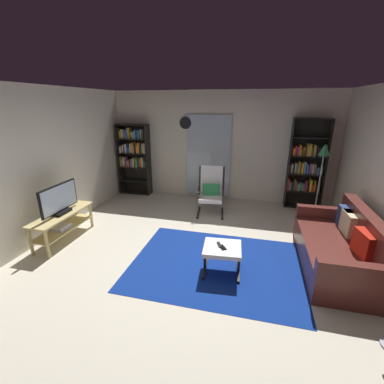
% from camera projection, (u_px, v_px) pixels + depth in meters
% --- Properties ---
extents(ground_plane, '(7.02, 7.02, 0.00)m').
position_uv_depth(ground_plane, '(191.00, 257.00, 4.11)').
color(ground_plane, beige).
extents(wall_back, '(5.60, 0.06, 2.60)m').
position_uv_depth(wall_back, '(220.00, 147.00, 6.36)').
color(wall_back, beige).
rests_on(wall_back, ground).
extents(wall_left, '(0.06, 6.00, 2.60)m').
position_uv_depth(wall_left, '(33.00, 167.00, 4.31)').
color(wall_left, beige).
rests_on(wall_left, ground).
extents(glass_door_panel, '(1.10, 0.01, 2.00)m').
position_uv_depth(glass_door_panel, '(208.00, 157.00, 6.44)').
color(glass_door_panel, silver).
extents(area_rug, '(2.49, 1.90, 0.01)m').
position_uv_depth(area_rug, '(215.00, 264.00, 3.93)').
color(area_rug, navy).
rests_on(area_rug, ground).
extents(tv_stand, '(0.41, 1.24, 0.51)m').
position_uv_depth(tv_stand, '(63.00, 223.00, 4.54)').
color(tv_stand, tan).
rests_on(tv_stand, ground).
extents(television, '(0.20, 0.84, 0.51)m').
position_uv_depth(television, '(59.00, 200.00, 4.42)').
color(television, black).
rests_on(television, tv_stand).
extents(bookshelf_near_tv, '(0.80, 0.30, 1.81)m').
position_uv_depth(bookshelf_near_tv, '(134.00, 154.00, 6.74)').
color(bookshelf_near_tv, black).
rests_on(bookshelf_near_tv, ground).
extents(bookshelf_near_sofa, '(0.78, 0.30, 2.01)m').
position_uv_depth(bookshelf_near_sofa, '(306.00, 166.00, 5.84)').
color(bookshelf_near_sofa, black).
rests_on(bookshelf_near_sofa, ground).
extents(leather_sofa, '(0.90, 1.88, 0.86)m').
position_uv_depth(leather_sofa, '(341.00, 248.00, 3.80)').
color(leather_sofa, '#57251F').
rests_on(leather_sofa, ground).
extents(lounge_armchair, '(0.64, 0.72, 1.02)m').
position_uv_depth(lounge_armchair, '(211.00, 189.00, 5.67)').
color(lounge_armchair, black).
rests_on(lounge_armchair, ground).
extents(ottoman, '(0.56, 0.52, 0.41)m').
position_uv_depth(ottoman, '(222.00, 251.00, 3.66)').
color(ottoman, white).
rests_on(ottoman, ground).
extents(tv_remote, '(0.09, 0.15, 0.02)m').
position_uv_depth(tv_remote, '(219.00, 245.00, 3.67)').
color(tv_remote, black).
rests_on(tv_remote, ottoman).
extents(cell_phone, '(0.13, 0.15, 0.01)m').
position_uv_depth(cell_phone, '(223.00, 247.00, 3.61)').
color(cell_phone, black).
rests_on(cell_phone, ottoman).
extents(floor_lamp_by_shelf, '(0.22, 0.22, 1.55)m').
position_uv_depth(floor_lamp_by_shelf, '(323.00, 158.00, 5.18)').
color(floor_lamp_by_shelf, '#A5A5AD').
rests_on(floor_lamp_by_shelf, ground).
extents(wall_clock, '(0.29, 0.03, 0.29)m').
position_uv_depth(wall_clock, '(185.00, 123.00, 6.30)').
color(wall_clock, silver).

